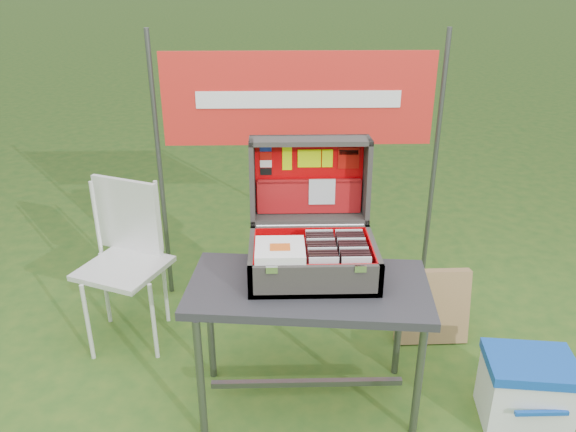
{
  "coord_description": "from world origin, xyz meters",
  "views": [
    {
      "loc": [
        -0.15,
        -2.19,
        2.01
      ],
      "look_at": [
        -0.09,
        0.1,
        0.99
      ],
      "focal_mm": 35.0,
      "sensor_mm": 36.0,
      "label": 1
    }
  ],
  "objects_px": {
    "chair": "(124,270)",
    "table": "(308,346)",
    "cardboard_box": "(432,307)",
    "cooler": "(526,390)",
    "suitcase": "(313,214)"
  },
  "relations": [
    {
      "from": "suitcase",
      "to": "chair",
      "type": "bearing_deg",
      "value": 158.12
    },
    {
      "from": "table",
      "to": "chair",
      "type": "bearing_deg",
      "value": 156.61
    },
    {
      "from": "table",
      "to": "chair",
      "type": "distance_m",
      "value": 1.15
    },
    {
      "from": "table",
      "to": "cooler",
      "type": "relative_size",
      "value": 2.72
    },
    {
      "from": "cardboard_box",
      "to": "table",
      "type": "bearing_deg",
      "value": -146.83
    },
    {
      "from": "chair",
      "to": "cooler",
      "type": "bearing_deg",
      "value": 4.69
    },
    {
      "from": "cooler",
      "to": "cardboard_box",
      "type": "height_order",
      "value": "cardboard_box"
    },
    {
      "from": "table",
      "to": "cardboard_box",
      "type": "bearing_deg",
      "value": 40.01
    },
    {
      "from": "suitcase",
      "to": "cardboard_box",
      "type": "bearing_deg",
      "value": 26.58
    },
    {
      "from": "table",
      "to": "cardboard_box",
      "type": "distance_m",
      "value": 0.92
    },
    {
      "from": "chair",
      "to": "table",
      "type": "bearing_deg",
      "value": -5.34
    },
    {
      "from": "chair",
      "to": "cardboard_box",
      "type": "height_order",
      "value": "chair"
    },
    {
      "from": "suitcase",
      "to": "cooler",
      "type": "bearing_deg",
      "value": -16.26
    },
    {
      "from": "table",
      "to": "chair",
      "type": "xyz_separation_m",
      "value": [
        -1.0,
        0.56,
        0.12
      ]
    },
    {
      "from": "table",
      "to": "suitcase",
      "type": "relative_size",
      "value": 1.87
    }
  ]
}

